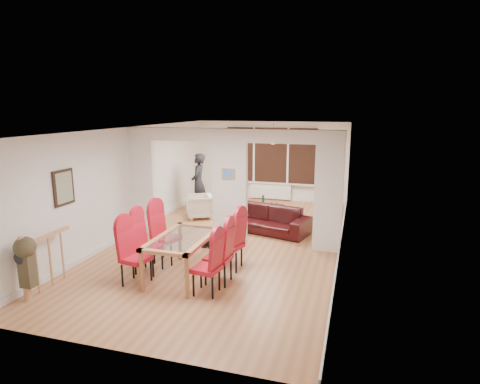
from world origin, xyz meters
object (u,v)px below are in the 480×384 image
at_px(person, 198,183).
at_px(television, 321,208).
at_px(dining_chair_lb, 148,244).
at_px(bowl, 273,204).
at_px(dining_table, 183,257).
at_px(dining_chair_la, 136,254).
at_px(sofa, 266,219).
at_px(bottle, 263,200).
at_px(armchair, 200,206).
at_px(dining_chair_rb, 218,253).
at_px(coffee_table, 266,208).
at_px(dining_chair_ra, 206,264).
at_px(dining_chair_lc, 166,234).
at_px(dining_chair_rc, 230,241).

height_order(person, television, person).
relative_size(dining_chair_lb, bowl, 4.95).
distance_m(television, bowl, 1.43).
xyz_separation_m(dining_table, person, (-1.52, 4.49, 0.48)).
distance_m(dining_chair_la, sofa, 3.93).
bearing_deg(bottle, armchair, -144.01).
height_order(sofa, bowl, sofa).
bearing_deg(television, bowl, 97.73).
distance_m(dining_chair_lb, sofa, 3.48).
relative_size(person, television, 1.80).
xyz_separation_m(dining_chair_rb, television, (1.36, 4.82, -0.27)).
height_order(coffee_table, bowl, bowl).
distance_m(dining_chair_ra, television, 5.47).
relative_size(dining_chair_rb, person, 0.63).
height_order(dining_chair_la, bottle, dining_chair_la).
bearing_deg(television, armchair, 123.25).
bearing_deg(dining_chair_la, bowl, 87.20).
distance_m(dining_chair_rb, coffee_table, 5.01).
distance_m(dining_chair_lc, dining_chair_ra, 1.69).
height_order(dining_chair_rb, bowl, dining_chair_rb).
relative_size(armchair, bowl, 3.21).
bearing_deg(dining_chair_lc, dining_table, -28.45).
distance_m(dining_chair_lc, bowl, 4.60).
relative_size(dining_table, dining_chair_rc, 1.49).
bearing_deg(bowl, dining_chair_rb, -89.41).
xyz_separation_m(dining_table, bowl, (0.65, 5.00, -0.14)).
distance_m(dining_chair_ra, coffee_table, 5.47).
bearing_deg(dining_chair_la, armchair, 107.94).
relative_size(dining_chair_lc, bowl, 5.07).
bearing_deg(bottle, person, -165.75).
bearing_deg(television, dining_chair_rb, -178.61).
bearing_deg(dining_chair_ra, dining_chair_lb, 167.26).
xyz_separation_m(dining_chair_lc, dining_chair_ra, (1.28, -1.11, -0.05)).
distance_m(dining_chair_la, person, 5.07).
xyz_separation_m(dining_chair_ra, coffee_table, (-0.20, 5.45, -0.41)).
distance_m(dining_chair_lb, bottle, 5.07).
xyz_separation_m(dining_chair_ra, dining_chair_rc, (0.05, 1.11, 0.03)).
bearing_deg(dining_table, dining_chair_rc, 40.45).
xyz_separation_m(dining_chair_ra, armchair, (-1.88, 4.34, -0.19)).
relative_size(dining_chair_la, bottle, 3.70).
bearing_deg(television, person, 111.67).
bearing_deg(coffee_table, dining_chair_lc, -103.97).
bearing_deg(coffee_table, bottle, 167.24).
bearing_deg(armchair, dining_chair_la, -20.44).
xyz_separation_m(dining_chair_lc, dining_chair_rb, (1.33, -0.65, -0.02)).
relative_size(person, bottle, 5.84).
xyz_separation_m(dining_chair_lc, armchair, (-0.59, 3.23, -0.24)).
relative_size(dining_chair_la, armchair, 1.52).
bearing_deg(dining_chair_la, coffee_table, 89.01).
xyz_separation_m(dining_chair_lb, bottle, (1.05, 4.95, -0.18)).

